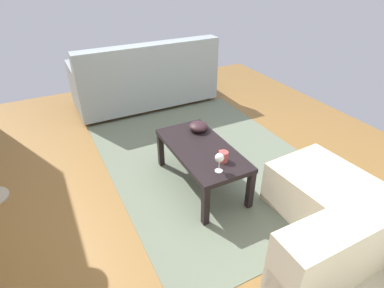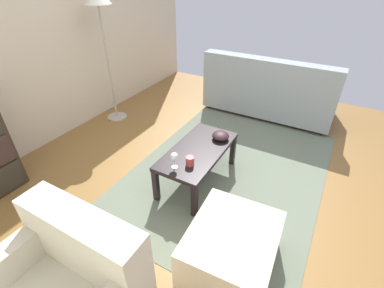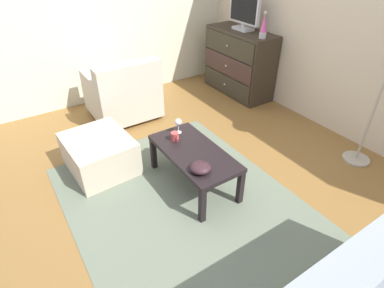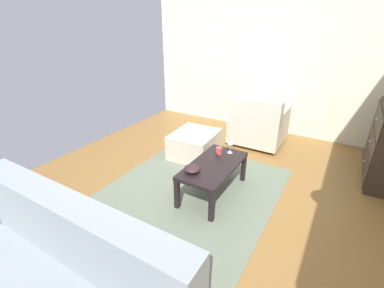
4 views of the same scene
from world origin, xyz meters
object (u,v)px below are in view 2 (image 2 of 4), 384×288
Objects in this scene: coffee_table at (198,153)px; wine_glass at (174,157)px; couch_large at (269,91)px; ottoman at (231,249)px; standing_lamp at (99,10)px; bowl_decorative at (221,136)px; mug at (190,161)px.

wine_glass is at bearing 172.54° from coffee_table.
couch_large is 2.61× the size of ottoman.
bowl_decorative is at bearing -101.47° from standing_lamp.
couch_large reaches higher than ottoman.
couch_large is at bearing 10.76° from ottoman.
coffee_table is 1.35× the size of ottoman.
bowl_decorative is at bearing -6.60° from mug.
standing_lamp is (1.38, 2.38, 1.26)m from ottoman.
mug is at bearing 173.40° from bowl_decorative.
coffee_table is 0.56× the size of standing_lamp.
standing_lamp is (0.65, 1.70, 1.11)m from coffee_table.
couch_large is at bearing -3.18° from mug.
mug is (-0.25, -0.06, 0.10)m from coffee_table.
standing_lamp is (1.00, 1.66, 0.94)m from wine_glass.
wine_glass is 2.15m from standing_lamp.
ottoman is (-0.48, -0.62, -0.25)m from mug.
couch_large reaches higher than bowl_decorative.
wine_glass is (-0.35, 0.05, 0.17)m from coffee_table.
ottoman is at bearing -169.24° from couch_large.
coffee_table is 6.00× the size of wine_glass.
wine_glass reaches higher than bowl_decorative.
wine_glass reaches higher than coffee_table.
bowl_decorative is 1.18m from ottoman.
standing_lamp reaches higher than coffee_table.
mug is 0.06× the size of couch_large.
standing_lamp reaches higher than couch_large.
coffee_table is 8.27× the size of mug.
wine_glass is 2.27m from couch_large.
wine_glass is 0.09× the size of standing_lamp.
wine_glass is at bearing 135.12° from mug.
standing_lamp is (0.37, 1.82, 1.01)m from bowl_decorative.
bowl_decorative reaches higher than ottoman.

